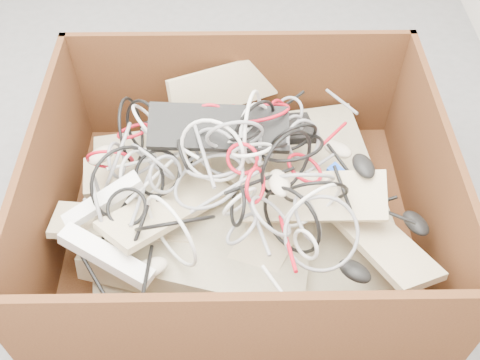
{
  "coord_description": "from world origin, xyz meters",
  "views": [
    {
      "loc": [
        0.2,
        -1.37,
        1.76
      ],
      "look_at": [
        0.22,
        -0.15,
        0.3
      ],
      "focal_mm": 41.35,
      "sensor_mm": 36.0,
      "label": 1
    }
  ],
  "objects_px": {
    "vga_plug": "(336,170)",
    "power_strip_left": "(103,200)",
    "cardboard_box": "(235,214)",
    "power_strip_right": "(106,256)"
  },
  "relations": [
    {
      "from": "vga_plug",
      "to": "power_strip_left",
      "type": "bearing_deg",
      "value": -123.21
    },
    {
      "from": "cardboard_box",
      "to": "vga_plug",
      "type": "relative_size",
      "value": 29.8
    },
    {
      "from": "cardboard_box",
      "to": "vga_plug",
      "type": "xyz_separation_m",
      "value": [
        0.34,
        -0.0,
        0.24
      ]
    },
    {
      "from": "power_strip_left",
      "to": "vga_plug",
      "type": "xyz_separation_m",
      "value": [
        0.76,
        0.11,
        0.01
      ]
    },
    {
      "from": "cardboard_box",
      "to": "power_strip_left",
      "type": "xyz_separation_m",
      "value": [
        -0.42,
        -0.11,
        0.23
      ]
    },
    {
      "from": "cardboard_box",
      "to": "vga_plug",
      "type": "height_order",
      "value": "cardboard_box"
    },
    {
      "from": "power_strip_left",
      "to": "power_strip_right",
      "type": "relative_size",
      "value": 0.87
    },
    {
      "from": "cardboard_box",
      "to": "power_strip_right",
      "type": "distance_m",
      "value": 0.53
    },
    {
      "from": "power_strip_left",
      "to": "vga_plug",
      "type": "relative_size",
      "value": 6.05
    },
    {
      "from": "cardboard_box",
      "to": "power_strip_left",
      "type": "distance_m",
      "value": 0.49
    }
  ]
}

